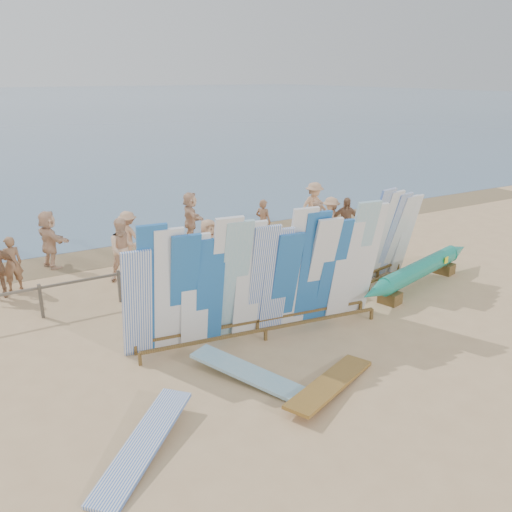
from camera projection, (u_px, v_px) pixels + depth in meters
ground at (238, 328)px, 13.16m from camera, size 160.00×160.00×0.00m
wet_sand_strip at (142, 249)px, 19.07m from camera, size 40.00×2.60×0.01m
fence at (188, 267)px, 15.42m from camera, size 12.08×0.08×0.90m
main_surfboard_rack at (262, 280)px, 12.33m from camera, size 6.27×1.52×3.11m
side_surfboard_rack at (387, 239)px, 15.78m from camera, size 2.61×1.16×2.91m
outrigger_canoe at (420, 270)px, 15.50m from camera, size 5.74×2.09×0.83m
vendor_table at (335, 284)px, 14.99m from camera, size 0.85×0.68×1.00m
flat_board_a at (251, 381)px, 10.90m from camera, size 1.74×2.65×0.33m
flat_board_c at (330, 389)px, 10.62m from camera, size 2.68×1.66×0.26m
flat_board_e at (144, 453)px, 8.83m from camera, size 2.34×2.26×0.36m
beach_chair_left at (187, 268)px, 16.43m from camera, size 0.67×0.69×0.93m
beach_chair_right at (230, 263)px, 16.96m from camera, size 0.69×0.70×0.81m
stroller at (243, 253)px, 17.13m from camera, size 0.61×0.87×1.19m
beachgoer_9 at (314, 206)px, 21.07m from camera, size 1.24×0.54×1.89m
beachgoer_7 at (263, 222)px, 19.44m from camera, size 0.58×0.68×1.63m
beachgoer_6 at (209, 248)px, 16.27m from camera, size 0.88×0.44×1.78m
beachgoer_2 at (124, 250)px, 15.93m from camera, size 0.95×0.51×1.89m
beachgoer_10 at (345, 222)px, 19.09m from camera, size 1.11×0.98×1.78m
beachgoer_1 at (12, 264)px, 15.21m from camera, size 0.62×0.40×1.59m
beachgoer_4 at (158, 249)px, 16.46m from camera, size 0.47×0.95×1.58m
beachgoer_8 at (316, 227)px, 18.26m from camera, size 0.96×0.55×1.87m
beachgoer_11 at (49, 239)px, 16.98m from camera, size 1.01×1.80×1.85m
beachgoer_3 at (128, 236)px, 17.68m from camera, size 0.99×1.12×1.66m
beachgoer_5 at (190, 217)px, 19.74m from camera, size 0.76×1.74×1.82m
beachgoer_extra_0 at (331, 221)px, 19.39m from camera, size 0.90×1.20×1.72m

